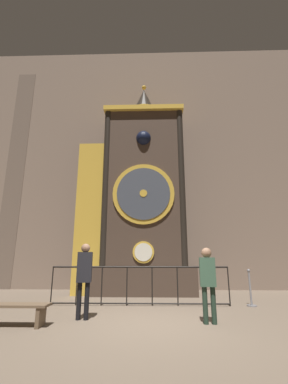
# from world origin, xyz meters

# --- Properties ---
(ground_plane) EXTENTS (28.00, 28.00, 0.00)m
(ground_plane) POSITION_xyz_m (0.00, 0.00, 0.00)
(ground_plane) COLOR brown
(cathedral_back_wall) EXTENTS (24.00, 0.32, 12.13)m
(cathedral_back_wall) POSITION_xyz_m (-0.09, 5.92, 6.05)
(cathedral_back_wall) COLOR #7A6656
(cathedral_back_wall) RESTS_ON ground_plane
(clock_tower) EXTENTS (4.63, 1.77, 9.14)m
(clock_tower) POSITION_xyz_m (-0.63, 4.47, 3.74)
(clock_tower) COLOR #423328
(clock_tower) RESTS_ON ground_plane
(railing_fence) EXTENTS (5.31, 0.05, 1.11)m
(railing_fence) POSITION_xyz_m (-0.34, 2.14, 0.62)
(railing_fence) COLOR black
(railing_fence) RESTS_ON ground_plane
(visitor_near) EXTENTS (0.37, 0.27, 1.70)m
(visitor_near) POSITION_xyz_m (-1.57, 0.39, 1.02)
(visitor_near) COLOR black
(visitor_near) RESTS_ON ground_plane
(visitor_far) EXTENTS (0.37, 0.26, 1.59)m
(visitor_far) POSITION_xyz_m (1.27, 0.10, 0.96)
(visitor_far) COLOR #213427
(visitor_far) RESTS_ON ground_plane
(stanchion_post) EXTENTS (0.28, 0.28, 1.03)m
(stanchion_post) POSITION_xyz_m (2.92, 2.15, 0.34)
(stanchion_post) COLOR gray
(stanchion_post) RESTS_ON ground_plane
(visitor_bench) EXTENTS (1.46, 0.40, 0.44)m
(visitor_bench) POSITION_xyz_m (-2.85, -0.23, 0.32)
(visitor_bench) COLOR brown
(visitor_bench) RESTS_ON ground_plane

